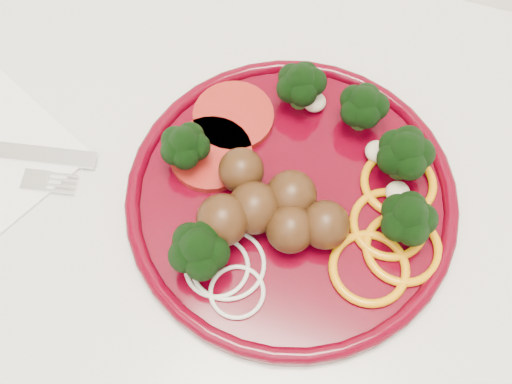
% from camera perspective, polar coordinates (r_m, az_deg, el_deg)
% --- Properties ---
extents(counter, '(2.40, 0.60, 0.90)m').
position_cam_1_polar(counter, '(1.03, -7.96, -9.35)').
color(counter, silver).
rests_on(counter, ground).
extents(plate, '(0.30, 0.30, 0.06)m').
position_cam_1_polar(plate, '(0.57, 3.46, 0.18)').
color(plate, '#49010D').
rests_on(plate, counter).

